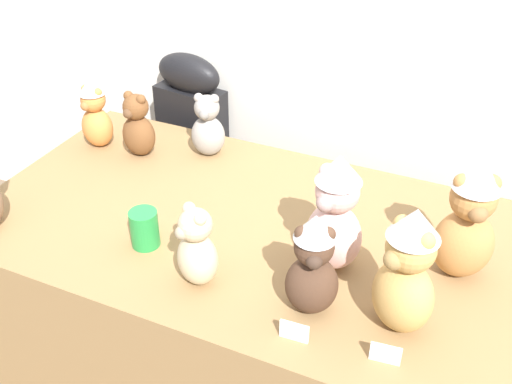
{
  "coord_description": "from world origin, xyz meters",
  "views": [
    {
      "loc": [
        0.59,
        -1.05,
        1.78
      ],
      "look_at": [
        0.0,
        0.25,
        0.83
      ],
      "focal_mm": 42.68,
      "sensor_mm": 36.0,
      "label": 1
    }
  ],
  "objects_px": {
    "instrument_case": "(194,161)",
    "party_cup_green": "(144,229)",
    "teddy_bear_honey": "(406,272)",
    "teddy_bear_ash": "(208,127)",
    "teddy_bear_chestnut": "(138,127)",
    "teddy_bear_blush": "(335,214)",
    "teddy_bear_cocoa": "(313,266)",
    "teddy_bear_caramel": "(468,222)",
    "teddy_bear_ginger": "(95,114)",
    "display_table": "(256,313)",
    "teddy_bear_sand": "(197,248)"
  },
  "relations": [
    {
      "from": "teddy_bear_ash",
      "to": "instrument_case",
      "type": "bearing_deg",
      "value": 115.7
    },
    {
      "from": "display_table",
      "to": "teddy_bear_blush",
      "type": "relative_size",
      "value": 4.98
    },
    {
      "from": "teddy_bear_ginger",
      "to": "instrument_case",
      "type": "bearing_deg",
      "value": 73.78
    },
    {
      "from": "teddy_bear_blush",
      "to": "teddy_bear_ash",
      "type": "xyz_separation_m",
      "value": [
        -0.58,
        0.39,
        -0.06
      ]
    },
    {
      "from": "teddy_bear_ash",
      "to": "teddy_bear_chestnut",
      "type": "bearing_deg",
      "value": -169.83
    },
    {
      "from": "teddy_bear_cocoa",
      "to": "display_table",
      "type": "bearing_deg",
      "value": 115.05
    },
    {
      "from": "teddy_bear_ginger",
      "to": "teddy_bear_blush",
      "type": "bearing_deg",
      "value": -8.89
    },
    {
      "from": "display_table",
      "to": "teddy_bear_caramel",
      "type": "xyz_separation_m",
      "value": [
        0.57,
        0.03,
        0.52
      ]
    },
    {
      "from": "teddy_bear_cocoa",
      "to": "teddy_bear_caramel",
      "type": "bearing_deg",
      "value": 22.53
    },
    {
      "from": "instrument_case",
      "to": "teddy_bear_caramel",
      "type": "relative_size",
      "value": 2.74
    },
    {
      "from": "teddy_bear_ash",
      "to": "teddy_bear_chestnut",
      "type": "xyz_separation_m",
      "value": [
        -0.22,
        -0.1,
        0.0
      ]
    },
    {
      "from": "instrument_case",
      "to": "teddy_bear_ash",
      "type": "distance_m",
      "value": 0.49
    },
    {
      "from": "teddy_bear_chestnut",
      "to": "teddy_bear_honey",
      "type": "distance_m",
      "value": 1.11
    },
    {
      "from": "teddy_bear_ginger",
      "to": "party_cup_green",
      "type": "distance_m",
      "value": 0.63
    },
    {
      "from": "teddy_bear_chestnut",
      "to": "teddy_bear_sand",
      "type": "relative_size",
      "value": 1.0
    },
    {
      "from": "teddy_bear_chestnut",
      "to": "teddy_bear_honey",
      "type": "xyz_separation_m",
      "value": [
        1.01,
        -0.44,
        0.06
      ]
    },
    {
      "from": "teddy_bear_ginger",
      "to": "teddy_bear_chestnut",
      "type": "distance_m",
      "value": 0.17
    },
    {
      "from": "teddy_bear_blush",
      "to": "teddy_bear_ash",
      "type": "relative_size",
      "value": 1.49
    },
    {
      "from": "party_cup_green",
      "to": "teddy_bear_caramel",
      "type": "bearing_deg",
      "value": 16.3
    },
    {
      "from": "display_table",
      "to": "teddy_bear_ash",
      "type": "relative_size",
      "value": 7.4
    },
    {
      "from": "instrument_case",
      "to": "party_cup_green",
      "type": "height_order",
      "value": "instrument_case"
    },
    {
      "from": "teddy_bear_blush",
      "to": "teddy_bear_sand",
      "type": "xyz_separation_m",
      "value": [
        -0.29,
        -0.21,
        -0.06
      ]
    },
    {
      "from": "teddy_bear_cocoa",
      "to": "teddy_bear_ginger",
      "type": "relative_size",
      "value": 1.11
    },
    {
      "from": "teddy_bear_chestnut",
      "to": "teddy_bear_sand",
      "type": "distance_m",
      "value": 0.71
    },
    {
      "from": "display_table",
      "to": "instrument_case",
      "type": "xyz_separation_m",
      "value": [
        -0.55,
        0.58,
        0.12
      ]
    },
    {
      "from": "teddy_bear_ginger",
      "to": "teddy_bear_caramel",
      "type": "xyz_separation_m",
      "value": [
        1.28,
        -0.18,
        0.04
      ]
    },
    {
      "from": "teddy_bear_cocoa",
      "to": "teddy_bear_caramel",
      "type": "relative_size",
      "value": 0.83
    },
    {
      "from": "instrument_case",
      "to": "teddy_bear_ginger",
      "type": "height_order",
      "value": "teddy_bear_ginger"
    },
    {
      "from": "teddy_bear_sand",
      "to": "teddy_bear_ash",
      "type": "bearing_deg",
      "value": 147.15
    },
    {
      "from": "teddy_bear_honey",
      "to": "teddy_bear_ash",
      "type": "bearing_deg",
      "value": 179.77
    },
    {
      "from": "teddy_bear_chestnut",
      "to": "teddy_bear_caramel",
      "type": "distance_m",
      "value": 1.13
    },
    {
      "from": "teddy_bear_chestnut",
      "to": "instrument_case",
      "type": "bearing_deg",
      "value": 98.15
    },
    {
      "from": "teddy_bear_chestnut",
      "to": "party_cup_green",
      "type": "distance_m",
      "value": 0.52
    },
    {
      "from": "instrument_case",
      "to": "teddy_bear_honey",
      "type": "relative_size",
      "value": 2.78
    },
    {
      "from": "party_cup_green",
      "to": "teddy_bear_chestnut",
      "type": "bearing_deg",
      "value": 125.03
    },
    {
      "from": "teddy_bear_cocoa",
      "to": "party_cup_green",
      "type": "xyz_separation_m",
      "value": [
        -0.51,
        0.05,
        -0.08
      ]
    },
    {
      "from": "teddy_bear_ash",
      "to": "party_cup_green",
      "type": "relative_size",
      "value": 2.08
    },
    {
      "from": "display_table",
      "to": "teddy_bear_chestnut",
      "type": "height_order",
      "value": "teddy_bear_chestnut"
    },
    {
      "from": "teddy_bear_sand",
      "to": "teddy_bear_honey",
      "type": "bearing_deg",
      "value": 37.94
    },
    {
      "from": "display_table",
      "to": "teddy_bear_ash",
      "type": "height_order",
      "value": "teddy_bear_ash"
    },
    {
      "from": "teddy_bear_blush",
      "to": "display_table",
      "type": "bearing_deg",
      "value": -177.01
    },
    {
      "from": "teddy_bear_ash",
      "to": "teddy_bear_honey",
      "type": "xyz_separation_m",
      "value": [
        0.8,
        -0.53,
        0.06
      ]
    },
    {
      "from": "teddy_bear_chestnut",
      "to": "teddy_bear_honey",
      "type": "height_order",
      "value": "teddy_bear_honey"
    },
    {
      "from": "teddy_bear_ash",
      "to": "teddy_bear_cocoa",
      "type": "bearing_deg",
      "value": -58.34
    },
    {
      "from": "teddy_bear_blush",
      "to": "teddy_bear_ash",
      "type": "height_order",
      "value": "teddy_bear_blush"
    },
    {
      "from": "instrument_case",
      "to": "teddy_bear_ginger",
      "type": "xyz_separation_m",
      "value": [
        -0.16,
        -0.38,
        0.36
      ]
    },
    {
      "from": "teddy_bear_ash",
      "to": "teddy_bear_sand",
      "type": "bearing_deg",
      "value": -78.36
    },
    {
      "from": "teddy_bear_cocoa",
      "to": "teddy_bear_ash",
      "type": "bearing_deg",
      "value": 115.1
    },
    {
      "from": "display_table",
      "to": "teddy_bear_sand",
      "type": "height_order",
      "value": "teddy_bear_sand"
    },
    {
      "from": "teddy_bear_ash",
      "to": "teddy_bear_blush",
      "type": "bearing_deg",
      "value": -47.82
    }
  ]
}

